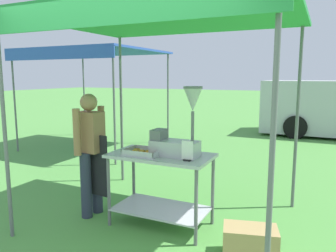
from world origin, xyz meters
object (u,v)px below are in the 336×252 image
donut_cart (161,175)px  neighbour_tent (93,54)px  vendor (91,148)px  stall_canopy (164,23)px  donut_tray (143,153)px  supply_crate (250,242)px  donut_fryer (178,134)px  menu_sign (187,152)px

donut_cart → neighbour_tent: neighbour_tent is taller
vendor → neighbour_tent: 4.57m
stall_canopy → neighbour_tent: size_ratio=0.99×
donut_tray → neighbour_tent: neighbour_tent is taller
stall_canopy → supply_crate: 2.58m
donut_cart → donut_fryer: bearing=1.5°
vendor → donut_fryer: bearing=5.9°
stall_canopy → menu_sign: bearing=-32.0°
donut_cart → supply_crate: donut_cart is taller
menu_sign → donut_tray: bearing=175.4°
donut_tray → supply_crate: 1.54m
donut_fryer → menu_sign: bearing=-42.0°
menu_sign → donut_fryer: bearing=138.0°
stall_canopy → menu_sign: 1.52m
donut_tray → donut_fryer: donut_fryer is taller
donut_cart → menu_sign: bearing=-21.0°
menu_sign → neighbour_tent: bearing=138.7°
stall_canopy → donut_tray: size_ratio=7.04×
stall_canopy → vendor: size_ratio=1.89×
vendor → supply_crate: vendor is taller
donut_fryer → stall_canopy: bearing=157.9°
donut_tray → vendor: bearing=-179.3°
stall_canopy → donut_fryer: bearing=-22.1°
vendor → donut_cart: bearing=7.0°
menu_sign → vendor: bearing=178.4°
donut_fryer → menu_sign: size_ratio=3.63×
donut_cart → supply_crate: size_ratio=2.04×
stall_canopy → vendor: (-0.96, -0.22, -1.53)m
donut_fryer → vendor: bearing=-174.1°
donut_cart → neighbour_tent: (-3.57, 3.33, 1.75)m
menu_sign → supply_crate: bearing=-8.6°
donut_cart → menu_sign: size_ratio=5.48×
donut_cart → menu_sign: menu_sign is taller
vendor → menu_sign: bearing=-1.6°
donut_tray → supply_crate: bearing=-6.8°
stall_canopy → donut_fryer: size_ratio=3.72×
menu_sign → vendor: size_ratio=0.14×
donut_tray → stall_canopy: bearing=49.1°
donut_cart → vendor: size_ratio=0.77×
donut_fryer → neighbour_tent: size_ratio=0.27×
neighbour_tent → donut_fryer: bearing=-41.3°
donut_cart → donut_tray: donut_tray is taller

